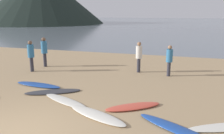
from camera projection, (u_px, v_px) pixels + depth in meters
ground_plane at (117, 62)px, 15.22m from camera, size 120.00×120.00×0.20m
ocean_water at (167, 23)px, 64.17m from camera, size 140.00×100.00×0.01m
surfboard_1 at (38, 85)px, 10.03m from camera, size 2.25×0.69×0.09m
surfboard_2 at (53, 92)px, 9.20m from camera, size 2.19×1.54×0.07m
surfboard_3 at (65, 101)px, 8.28m from camera, size 2.22×1.35×0.07m
surfboard_4 at (97, 115)px, 7.10m from camera, size 2.29×1.41×0.09m
surfboard_5 at (133, 107)px, 7.73m from camera, size 1.91×1.56×0.10m
surfboard_6 at (177, 129)px, 6.26m from camera, size 2.40×1.70×0.10m
person_0 at (139, 54)px, 12.07m from camera, size 0.33×0.33×1.62m
person_1 at (44, 50)px, 13.32m from camera, size 0.34×0.34×1.71m
person_2 at (169, 58)px, 11.36m from camera, size 0.31×0.31×1.55m
person_3 at (31, 53)px, 12.22m from camera, size 0.34×0.34×1.67m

